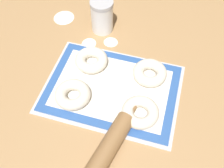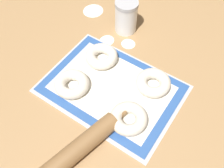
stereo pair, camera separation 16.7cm
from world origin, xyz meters
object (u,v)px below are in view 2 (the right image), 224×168
Objects in this scene: baking_tray at (112,88)px; flour_canister at (126,16)px; bagel_front_right at (129,118)px; rolling_pin at (73,153)px; bagel_front_left at (72,84)px; bagel_back_right at (153,83)px; bagel_back_left at (102,56)px.

flour_canister is at bearing 113.58° from baking_tray.
rolling_pin is at bearing -111.80° from bagel_front_right.
bagel_front_left reaches higher than baking_tray.
bagel_front_right reaches higher than baking_tray.
bagel_back_right is at bearing 78.42° from rolling_pin.
bagel_front_left is 0.24m from bagel_front_right.
flour_canister reaches higher than bagel_back_right.
bagel_front_left is at bearing -88.51° from flour_canister.
bagel_front_left and bagel_back_right have the same top height.
bagel_back_right is at bearing 90.83° from bagel_front_right.
flour_canister is at bearing 123.55° from bagel_front_right.
bagel_front_right is 0.21m from rolling_pin.
rolling_pin is at bearing -67.23° from bagel_back_left.
bagel_back_right is at bearing 0.39° from bagel_back_left.
rolling_pin is (0.17, -0.57, -0.04)m from flour_canister.
baking_tray is 0.15m from bagel_front_right.
bagel_back_right is (0.23, 0.00, 0.00)m from bagel_back_left.
baking_tray is 3.87× the size of bagel_front_right.
flour_canister is 0.59m from rolling_pin.
flour_canister is at bearing 91.49° from bagel_front_left.
bagel_front_right is at bearing -56.45° from flour_canister.
rolling_pin is at bearing -80.70° from baking_tray.
bagel_back_left is (0.01, 0.17, 0.00)m from bagel_front_left.
flour_canister is at bearing 140.19° from bagel_back_right.
baking_tray is at bearing 145.57° from bagel_front_right.
rolling_pin reaches higher than bagel_back_right.
bagel_front_right is 0.45m from flour_canister.
bagel_back_right is 0.37m from rolling_pin.
rolling_pin is (0.16, -0.19, -0.00)m from bagel_front_left.
flour_canister is at bearing 106.92° from rolling_pin.
baking_tray is 3.87× the size of bagel_back_left.
bagel_back_left is 0.23m from bagel_back_right.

